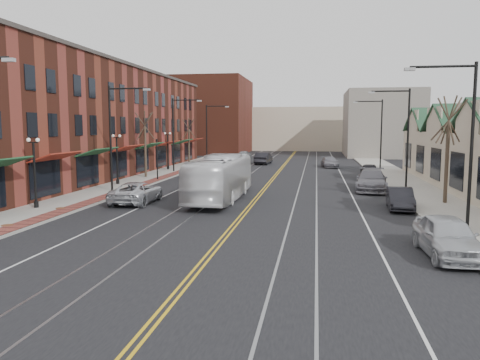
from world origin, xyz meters
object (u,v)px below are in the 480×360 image
(transit_bus, at_px, (221,178))
(parked_car_c, at_px, (371,180))
(parked_suv, at_px, (137,192))
(parked_car_a, at_px, (448,236))
(parked_car_b, at_px, (400,199))
(parked_car_d, at_px, (369,171))

(transit_bus, bearing_deg, parked_car_c, -148.90)
(parked_suv, xyz_separation_m, parked_car_a, (16.96, -10.32, 0.09))
(parked_suv, xyz_separation_m, parked_car_b, (16.96, 0.29, -0.04))
(parked_car_b, relative_size, parked_car_d, 0.95)
(parked_car_b, bearing_deg, parked_suv, -175.06)
(transit_bus, height_order, parked_car_b, transit_bus)
(parked_suv, height_order, parked_car_b, parked_suv)
(parked_suv, distance_m, parked_car_d, 24.25)
(transit_bus, distance_m, parked_car_d, 19.16)
(parked_car_a, distance_m, parked_car_b, 10.61)
(transit_bus, bearing_deg, parked_car_d, -126.97)
(parked_suv, bearing_deg, parked_car_a, 147.90)
(parked_suv, height_order, parked_car_a, parked_car_a)
(parked_suv, distance_m, parked_car_a, 19.86)
(transit_bus, bearing_deg, parked_car_b, 171.54)
(parked_car_c, bearing_deg, parked_car_d, 90.95)
(parked_suv, xyz_separation_m, parked_car_d, (16.96, 17.33, 0.02))
(parked_car_b, distance_m, parked_car_d, 17.04)
(parked_car_a, relative_size, parked_car_b, 1.16)
(parked_suv, relative_size, parked_car_a, 1.09)
(parked_car_a, xyz_separation_m, parked_car_b, (0.00, 10.61, -0.13))
(parked_car_c, bearing_deg, transit_bus, -143.43)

